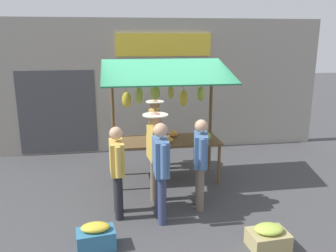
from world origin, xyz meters
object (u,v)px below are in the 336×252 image
at_px(shopper_with_ponytail, 117,166).
at_px(shopper_with_shopping_bag, 161,165).
at_px(shopper_in_striped_shirt, 200,158).
at_px(shopper_in_grey_tee, 156,151).
at_px(vendor_with_sunhat, 155,128).
at_px(market_stall, 166,107).
at_px(produce_crate_side, 96,237).
at_px(produce_crate_near, 268,237).

distance_m(shopper_with_ponytail, shopper_with_shopping_bag, 0.74).
xyz_separation_m(shopper_in_striped_shirt, shopper_with_ponytail, (1.42, 0.07, -0.03)).
bearing_deg(shopper_with_shopping_bag, shopper_in_grey_tee, 1.14).
xyz_separation_m(vendor_with_sunhat, shopper_with_ponytail, (0.90, 2.15, -0.04)).
height_order(shopper_with_ponytail, shopper_with_shopping_bag, shopper_with_shopping_bag).
bearing_deg(market_stall, shopper_with_shopping_bag, 78.09).
height_order(market_stall, produce_crate_side, market_stall).
bearing_deg(vendor_with_sunhat, shopper_with_shopping_bag, -7.76).
height_order(market_stall, shopper_with_ponytail, market_stall).
bearing_deg(vendor_with_sunhat, shopper_with_ponytail, -25.44).
relative_size(shopper_with_ponytail, shopper_in_grey_tee, 0.91).
relative_size(shopper_in_striped_shirt, shopper_in_grey_tee, 0.94).
xyz_separation_m(shopper_with_ponytail, shopper_in_grey_tee, (-0.68, -0.32, 0.12)).
bearing_deg(shopper_in_grey_tee, shopper_with_ponytail, 108.60).
height_order(shopper_in_striped_shirt, shopper_with_ponytail, shopper_in_striped_shirt).
distance_m(shopper_in_striped_shirt, shopper_in_grey_tee, 0.79).
relative_size(market_stall, produce_crate_side, 4.33).
height_order(vendor_with_sunhat, shopper_with_shopping_bag, shopper_with_shopping_bag).
bearing_deg(market_stall, produce_crate_near, 110.99).
xyz_separation_m(market_stall, shopper_in_striped_shirt, (-0.38, 1.38, -0.63)).
xyz_separation_m(shopper_in_grey_tee, shopper_with_shopping_bag, (-0.01, 0.58, -0.06)).
xyz_separation_m(shopper_in_striped_shirt, produce_crate_side, (1.77, 0.99, -0.74)).
bearing_deg(shopper_in_grey_tee, produce_crate_side, 133.63).
bearing_deg(shopper_with_shopping_bag, produce_crate_near, -125.71).
bearing_deg(market_stall, shopper_in_striped_shirt, 105.21).
bearing_deg(produce_crate_near, shopper_in_grey_tee, -48.58).
relative_size(market_stall, shopper_in_grey_tee, 1.47).
relative_size(shopper_with_shopping_bag, produce_crate_side, 2.87).
relative_size(shopper_with_shopping_bag, produce_crate_near, 2.86).
distance_m(market_stall, shopper_in_striped_shirt, 1.56).
height_order(shopper_with_ponytail, produce_crate_side, shopper_with_ponytail).
xyz_separation_m(market_stall, produce_crate_near, (-1.05, 2.73, -1.39)).
distance_m(vendor_with_sunhat, produce_crate_near, 3.72).
bearing_deg(produce_crate_near, vendor_with_sunhat, -70.75).
relative_size(shopper_with_ponytail, produce_crate_side, 2.70).
bearing_deg(shopper_with_shopping_bag, market_stall, -11.60).
height_order(market_stall, produce_crate_near, market_stall).
distance_m(shopper_with_ponytail, produce_crate_near, 2.56).
bearing_deg(market_stall, shopper_in_grey_tee, 71.87).
xyz_separation_m(market_stall, shopper_with_ponytail, (1.05, 1.45, -0.66)).
bearing_deg(shopper_in_grey_tee, vendor_with_sunhat, -13.75).
distance_m(market_stall, shopper_with_ponytail, 1.91).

